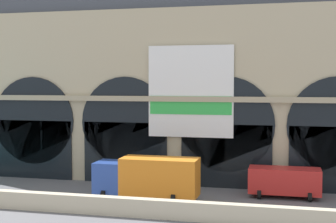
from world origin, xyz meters
name	(u,v)px	position (x,y,z in m)	size (l,w,h in m)	color
ground_plane	(159,199)	(0.00, 0.00, 0.00)	(200.00, 200.00, 0.00)	slate
quay_parapet_wall	(140,208)	(0.00, -4.73, 0.59)	(90.00, 0.70, 1.18)	beige
station_building	(180,80)	(0.03, 7.17, 8.73)	(44.31, 4.78, 18.07)	#BCAD8C
box_truck_center	(148,177)	(-0.69, -0.53, 1.70)	(7.50, 2.91, 3.12)	#28479E
van_mideast	(284,181)	(8.85, 2.75, 1.25)	(5.20, 2.48, 2.20)	red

